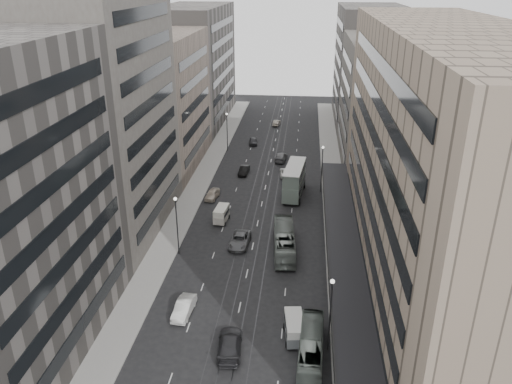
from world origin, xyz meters
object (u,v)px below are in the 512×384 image
at_px(bus_near, 311,347).
at_px(sedan_1, 184,308).
at_px(bus_far, 284,241).
at_px(vw_microbus, 294,327).
at_px(panel_van, 221,214).
at_px(sedan_2, 240,240).
at_px(double_decker, 294,180).

relative_size(bus_near, sedan_1, 2.00).
distance_m(bus_far, vw_microbus, 17.71).
xyz_separation_m(vw_microbus, sedan_1, (-12.25, 2.77, -0.51)).
bearing_deg(bus_far, panel_van, -42.92).
bearing_deg(bus_far, sedan_2, -13.80).
xyz_separation_m(vw_microbus, panel_van, (-11.80, 25.48, 0.01)).
height_order(panel_van, sedan_2, panel_van).
distance_m(bus_near, panel_van, 31.40).
xyz_separation_m(bus_far, sedan_1, (-10.35, -14.83, -0.79)).
relative_size(double_decker, panel_van, 2.57).
bearing_deg(vw_microbus, bus_near, -66.41).
distance_m(bus_near, sedan_1, 15.05).
distance_m(double_decker, sedan_1, 35.53).
relative_size(panel_van, sedan_2, 0.71).
bearing_deg(sedan_1, bus_far, 59.14).
bearing_deg(bus_far, vw_microbus, 91.76).
bearing_deg(panel_van, bus_near, -59.47).
distance_m(sedan_1, sedan_2, 16.39).
distance_m(bus_near, vw_microbus, 3.33).
bearing_deg(bus_near, sedan_2, -63.04).
height_order(bus_near, panel_van, bus_near).
bearing_deg(bus_near, bus_far, -77.62).
bearing_deg(double_decker, sedan_2, -105.51).
xyz_separation_m(double_decker, sedan_2, (-6.96, -17.83, -2.13)).
bearing_deg(sedan_1, sedan_2, 79.45).
bearing_deg(bus_far, bus_near, 95.57).
bearing_deg(vw_microbus, panel_van, 107.78).
bearing_deg(sedan_1, double_decker, 75.81).
height_order(vw_microbus, panel_van, panel_van).
relative_size(bus_near, bus_far, 0.85).
distance_m(bus_near, sedan_2, 23.64).
height_order(double_decker, sedan_1, double_decker).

